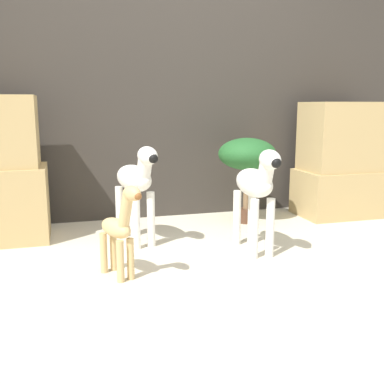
# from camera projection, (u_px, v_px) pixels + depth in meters

# --- Properties ---
(ground_plane) EXTENTS (14.00, 14.00, 0.00)m
(ground_plane) POSITION_uv_depth(u_px,v_px,m) (235.00, 275.00, 2.51)
(ground_plane) COLOR beige
(wall_back) EXTENTS (6.40, 0.08, 2.20)m
(wall_back) POSITION_uv_depth(u_px,v_px,m) (173.00, 85.00, 3.70)
(wall_back) COLOR #38332D
(wall_back) RESTS_ON ground_plane
(rock_pillar_right) EXTENTS (0.75, 0.46, 0.96)m
(rock_pillar_right) POSITION_uv_depth(u_px,v_px,m) (343.00, 162.00, 3.81)
(rock_pillar_right) COLOR tan
(rock_pillar_right) RESTS_ON ground_plane
(zebra_right) EXTENTS (0.18, 0.55, 0.68)m
(zebra_right) POSITION_uv_depth(u_px,v_px,m) (256.00, 187.00, 2.82)
(zebra_right) COLOR white
(zebra_right) RESTS_ON ground_plane
(zebra_left) EXTENTS (0.28, 0.55, 0.68)m
(zebra_left) POSITION_uv_depth(u_px,v_px,m) (136.00, 182.00, 3.00)
(zebra_left) COLOR white
(zebra_left) RESTS_ON ground_plane
(giraffe_figurine) EXTENTS (0.23, 0.37, 0.53)m
(giraffe_figurine) POSITION_uv_depth(u_px,v_px,m) (119.00, 229.00, 2.42)
(giraffe_figurine) COLOR tan
(giraffe_figurine) RESTS_ON ground_plane
(potted_palm_front) EXTENTS (0.46, 0.46, 0.68)m
(potted_palm_front) POSITION_uv_depth(u_px,v_px,m) (247.00, 156.00, 3.53)
(potted_palm_front) COLOR #513323
(potted_palm_front) RESTS_ON ground_plane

